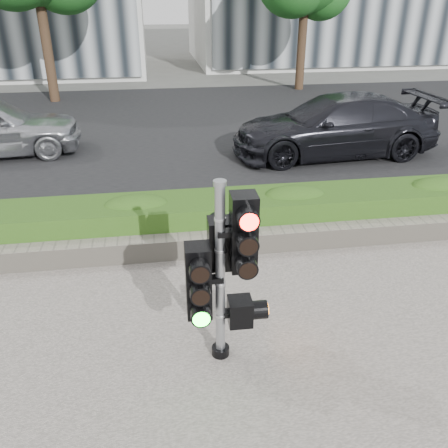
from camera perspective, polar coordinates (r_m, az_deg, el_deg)
name	(u,v)px	position (r m, az deg, el deg)	size (l,w,h in m)	color
ground	(233,329)	(6.15, 1.13, -12.47)	(120.00, 120.00, 0.00)	#51514C
road	(180,127)	(15.24, -5.30, 11.60)	(60.00, 13.00, 0.02)	black
curb	(205,218)	(8.78, -2.31, 0.69)	(60.00, 0.25, 0.12)	gray
stone_wall	(214,244)	(7.61, -1.25, -2.38)	(12.00, 0.32, 0.34)	gray
hedge	(209,217)	(8.11, -1.86, 0.85)	(12.00, 1.00, 0.68)	#487D26
traffic_signal	(223,265)	(5.06, -0.18, -4.90)	(0.75, 0.55, 2.17)	black
car_dark	(334,126)	(12.56, 13.14, 11.45)	(2.11, 5.18, 1.50)	black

